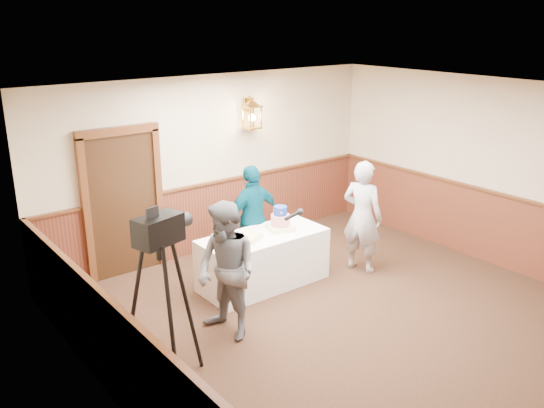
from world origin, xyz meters
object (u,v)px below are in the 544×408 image
at_px(display_table, 263,260).
at_px(sheet_cake_yellow, 249,238).
at_px(assistant_p, 253,218).
at_px(tv_camera_rig, 164,315).
at_px(interviewer, 227,271).
at_px(sheet_cake_green, 223,242).
at_px(baker, 362,217).
at_px(tiered_cake, 280,221).

relative_size(display_table, sheet_cake_yellow, 5.14).
xyz_separation_m(assistant_p, tv_camera_rig, (-2.45, -1.88, 0.04)).
height_order(display_table, assistant_p, assistant_p).
bearing_deg(display_table, assistant_p, 67.50).
bearing_deg(sheet_cake_yellow, tv_camera_rig, -146.41).
bearing_deg(interviewer, sheet_cake_green, 140.78).
height_order(display_table, baker, baker).
bearing_deg(tiered_cake, assistant_p, 99.07).
distance_m(display_table, tv_camera_rig, 2.63).
height_order(tiered_cake, sheet_cake_yellow, tiered_cake).
height_order(tiered_cake, interviewer, interviewer).
relative_size(display_table, assistant_p, 1.13).
xyz_separation_m(display_table, interviewer, (-1.15, -0.84, 0.45)).
distance_m(interviewer, baker, 2.62).
xyz_separation_m(baker, assistant_p, (-1.22, 1.03, -0.04)).
distance_m(tiered_cake, sheet_cake_green, 0.95).
bearing_deg(sheet_cake_yellow, tiered_cake, 5.17).
height_order(baker, assistant_p, baker).
bearing_deg(tiered_cake, display_table, -178.47).
bearing_deg(tv_camera_rig, sheet_cake_green, 25.42).
distance_m(display_table, baker, 1.60).
height_order(display_table, interviewer, interviewer).
xyz_separation_m(tiered_cake, sheet_cake_yellow, (-0.59, -0.05, -0.10)).
height_order(tiered_cake, baker, baker).
relative_size(sheet_cake_yellow, baker, 0.21).
relative_size(display_table, baker, 1.07).
relative_size(tiered_cake, baker, 0.25).
height_order(baker, tv_camera_rig, tv_camera_rig).
bearing_deg(tv_camera_rig, sheet_cake_yellow, 17.97).
bearing_deg(sheet_cake_green, baker, -14.37).
bearing_deg(assistant_p, display_table, 65.73).
bearing_deg(tiered_cake, baker, -23.73).
xyz_separation_m(display_table, tiered_cake, (0.31, 0.01, 0.51)).
height_order(sheet_cake_yellow, baker, baker).
xyz_separation_m(interviewer, assistant_p, (1.38, 1.38, -0.03)).
bearing_deg(sheet_cake_yellow, display_table, 9.15).
bearing_deg(assistant_p, sheet_cake_yellow, 47.59).
bearing_deg(interviewer, sheet_cake_yellow, 123.30).
height_order(tiered_cake, sheet_cake_green, tiered_cake).
xyz_separation_m(sheet_cake_yellow, baker, (1.73, -0.45, 0.05)).
xyz_separation_m(display_table, tv_camera_rig, (-2.22, -1.33, 0.47)).
relative_size(baker, tv_camera_rig, 0.90).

